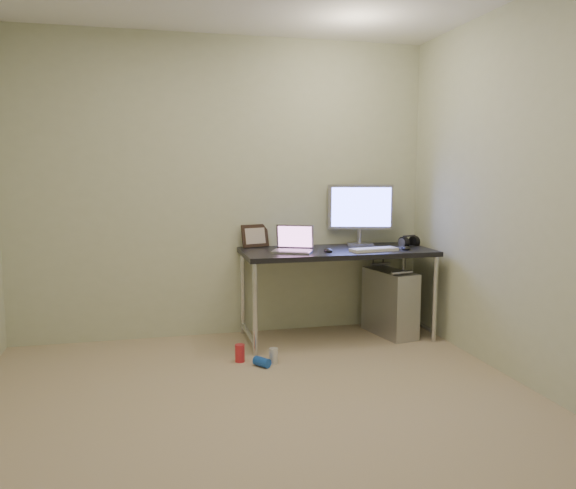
{
  "coord_description": "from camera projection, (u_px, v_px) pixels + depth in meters",
  "views": [
    {
      "loc": [
        -0.58,
        -2.98,
        1.38
      ],
      "look_at": [
        0.39,
        1.06,
        0.85
      ],
      "focal_mm": 35.0,
      "sensor_mm": 36.0,
      "label": 1
    }
  ],
  "objects": [
    {
      "name": "can_blue",
      "position": [
        262.0,
        362.0,
        4.02
      ],
      "size": [
        0.13,
        0.14,
        0.07
      ],
      "primitive_type": "cylinder",
      "rotation": [
        1.57,
        0.0,
        0.63
      ],
      "color": "blue",
      "rests_on": "ground"
    },
    {
      "name": "mouse_left",
      "position": [
        328.0,
        250.0,
        4.5
      ],
      "size": [
        0.07,
        0.11,
        0.04
      ],
      "primitive_type": "ellipsoid",
      "rotation": [
        0.0,
        0.0,
        -0.01
      ],
      "color": "black",
      "rests_on": "desk"
    },
    {
      "name": "laptop",
      "position": [
        293.0,
        246.0,
        4.51
      ],
      "size": [
        0.38,
        0.35,
        0.21
      ],
      "rotation": [
        0.0,
        0.0,
        -0.42
      ],
      "color": "#A2A2AA",
      "rests_on": "desk"
    },
    {
      "name": "floor",
      "position": [
        265.0,
        418.0,
        3.18
      ],
      "size": [
        3.5,
        3.5,
        0.0
      ],
      "primitive_type": "plane",
      "color": "tan",
      "rests_on": "ground"
    },
    {
      "name": "headphones",
      "position": [
        409.0,
        242.0,
        4.88
      ],
      "size": [
        0.2,
        0.11,
        0.11
      ],
      "rotation": [
        0.0,
        0.0,
        0.32
      ],
      "color": "black",
      "rests_on": "desk"
    },
    {
      "name": "tower_computer",
      "position": [
        390.0,
        302.0,
        4.8
      ],
      "size": [
        0.33,
        0.57,
        0.59
      ],
      "rotation": [
        0.0,
        0.0,
        0.2
      ],
      "color": "#ACABB0",
      "rests_on": "ground"
    },
    {
      "name": "cable_b",
      "position": [
        381.0,
        284.0,
        5.08
      ],
      "size": [
        0.02,
        0.11,
        0.71
      ],
      "primitive_type": "cylinder",
      "rotation": [
        0.14,
        0.0,
        0.09
      ],
      "color": "black",
      "rests_on": "ground"
    },
    {
      "name": "monitor",
      "position": [
        360.0,
        210.0,
        4.89
      ],
      "size": [
        0.55,
        0.22,
        0.53
      ],
      "rotation": [
        0.0,
        0.0,
        -0.26
      ],
      "color": "#A2A2AA",
      "rests_on": "desk"
    },
    {
      "name": "picture_frame",
      "position": [
        255.0,
        236.0,
        4.79
      ],
      "size": [
        0.25,
        0.13,
        0.2
      ],
      "primitive_type": "cube",
      "rotation": [
        -0.21,
        0.0,
        0.28
      ],
      "color": "black",
      "rests_on": "desk"
    },
    {
      "name": "cable_a",
      "position": [
        371.0,
        282.0,
        5.07
      ],
      "size": [
        0.01,
        0.16,
        0.69
      ],
      "primitive_type": "cylinder",
      "rotation": [
        0.21,
        0.0,
        0.0
      ],
      "color": "black",
      "rests_on": "ground"
    },
    {
      "name": "wall_right",
      "position": [
        545.0,
        194.0,
        3.43
      ],
      "size": [
        0.02,
        3.5,
        2.5
      ],
      "primitive_type": "cube",
      "color": "beige",
      "rests_on": "ground"
    },
    {
      "name": "wall_back",
      "position": [
        224.0,
        188.0,
        4.71
      ],
      "size": [
        3.5,
        0.02,
        2.5
      ],
      "primitive_type": "cube",
      "color": "beige",
      "rests_on": "ground"
    },
    {
      "name": "mouse_right",
      "position": [
        406.0,
        247.0,
        4.63
      ],
      "size": [
        0.1,
        0.13,
        0.04
      ],
      "primitive_type": "ellipsoid",
      "rotation": [
        0.0,
        0.0,
        -0.34
      ],
      "color": "black",
      "rests_on": "desk"
    },
    {
      "name": "desk",
      "position": [
        337.0,
        259.0,
        4.66
      ],
      "size": [
        1.57,
        0.69,
        0.75
      ],
      "color": "black",
      "rests_on": "ground"
    },
    {
      "name": "can_red",
      "position": [
        240.0,
        353.0,
        4.12
      ],
      "size": [
        0.08,
        0.08,
        0.13
      ],
      "primitive_type": "cylinder",
      "rotation": [
        0.0,
        0.0,
        0.12
      ],
      "color": "red",
      "rests_on": "ground"
    },
    {
      "name": "keyboard",
      "position": [
        374.0,
        250.0,
        4.55
      ],
      "size": [
        0.41,
        0.18,
        0.02
      ],
      "primitive_type": "cube",
      "rotation": [
        0.0,
        0.0,
        0.15
      ],
      "color": "silver",
      "rests_on": "desk"
    },
    {
      "name": "can_white",
      "position": [
        274.0,
        356.0,
        4.08
      ],
      "size": [
        0.07,
        0.07,
        0.12
      ],
      "primitive_type": "cylinder",
      "rotation": [
        0.0,
        0.0,
        -0.08
      ],
      "color": "silver",
      "rests_on": "ground"
    },
    {
      "name": "webcam",
      "position": [
        288.0,
        237.0,
        4.85
      ],
      "size": [
        0.04,
        0.03,
        0.11
      ],
      "rotation": [
        0.0,
        0.0,
        0.06
      ],
      "color": "silver",
      "rests_on": "desk"
    }
  ]
}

